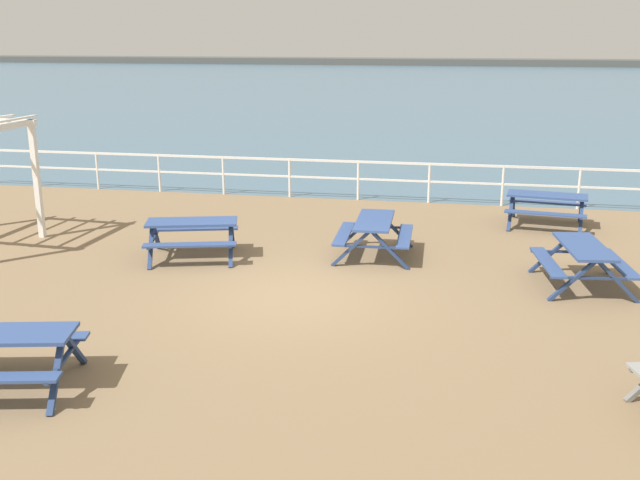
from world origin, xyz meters
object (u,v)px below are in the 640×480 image
at_px(picnic_table_far_right, 374,228).
at_px(picnic_table_far_left, 192,230).
at_px(picnic_table_mid_centre, 583,256).
at_px(picnic_table_corner, 547,202).
at_px(picnic_table_seaward, 2,346).

bearing_deg(picnic_table_far_right, picnic_table_far_left, 101.01).
height_order(picnic_table_mid_centre, picnic_table_corner, same).
xyz_separation_m(picnic_table_far_left, picnic_table_seaward, (-0.34, -5.91, 0.00)).
bearing_deg(picnic_table_corner, picnic_table_seaward, -119.90).
distance_m(picnic_table_mid_centre, picnic_table_corner, 4.34).
height_order(picnic_table_mid_centre, picnic_table_seaward, same).
bearing_deg(picnic_table_corner, picnic_table_far_left, -143.64).
xyz_separation_m(picnic_table_seaward, picnic_table_corner, (7.62, 9.88, 0.00)).
xyz_separation_m(picnic_table_far_left, picnic_table_far_right, (3.59, 0.81, 0.00)).
xyz_separation_m(picnic_table_mid_centre, picnic_table_corner, (-0.21, 4.33, 0.00)).
bearing_deg(picnic_table_far_right, picnic_table_mid_centre, -108.41).
relative_size(picnic_table_far_left, picnic_table_corner, 1.08).
bearing_deg(picnic_table_mid_centre, picnic_table_corner, -4.51).
xyz_separation_m(picnic_table_far_left, picnic_table_corner, (7.28, 3.97, 0.00)).
distance_m(picnic_table_far_right, picnic_table_seaward, 7.78).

